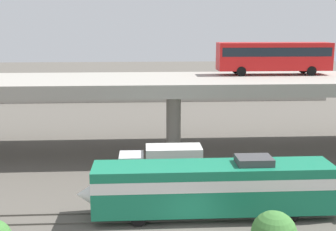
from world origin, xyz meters
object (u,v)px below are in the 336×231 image
parked_car_1 (44,86)px  parked_car_2 (146,86)px  train_locomotive (201,186)px  transit_bus_on_overpass (274,55)px  parked_car_0 (99,88)px  parked_car_3 (123,83)px  service_truck_west (163,163)px

parked_car_1 → parked_car_2: bearing=177.4°
train_locomotive → transit_bus_on_overpass: bearing=-119.1°
transit_bus_on_overpass → parked_car_2: bearing=112.5°
parked_car_0 → parked_car_3: size_ratio=1.11×
parked_car_2 → train_locomotive: bearing=-86.3°
train_locomotive → service_truck_west: train_locomotive is taller
train_locomotive → parked_car_1: (-21.63, 51.32, -0.16)m
parked_car_1 → parked_car_3: same height
parked_car_2 → parked_car_3: bearing=140.2°
parked_car_0 → parked_car_2: size_ratio=1.00×
train_locomotive → parked_car_1: train_locomotive is taller
transit_bus_on_overpass → parked_car_0: size_ratio=2.58×
parked_car_1 → parked_car_2: (18.33, -0.82, 0.00)m
parked_car_0 → parked_car_1: 10.58m
transit_bus_on_overpass → parked_car_2: (-13.39, 32.36, -7.65)m
parked_car_2 → parked_car_0: bearing=-164.4°
parked_car_1 → parked_car_3: 14.36m
train_locomotive → parked_car_0: train_locomotive is taller
parked_car_1 → train_locomotive: bearing=112.9°
service_truck_west → parked_car_0: 42.42m
service_truck_west → parked_car_2: 43.70m
transit_bus_on_overpass → parked_car_1: 46.54m
train_locomotive → transit_bus_on_overpass: size_ratio=1.44×
service_truck_west → parked_car_0: service_truck_west is taller
train_locomotive → transit_bus_on_overpass: transit_bus_on_overpass is taller
transit_bus_on_overpass → train_locomotive: bearing=-119.1°
transit_bus_on_overpass → parked_car_2: transit_bus_on_overpass is taller
transit_bus_on_overpass → parked_car_3: (-17.62, 35.89, -7.66)m
parked_car_0 → parked_car_1: same height
train_locomotive → parked_car_0: 49.56m
service_truck_west → transit_bus_on_overpass: bearing=-137.5°
train_locomotive → parked_car_0: size_ratio=3.73×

